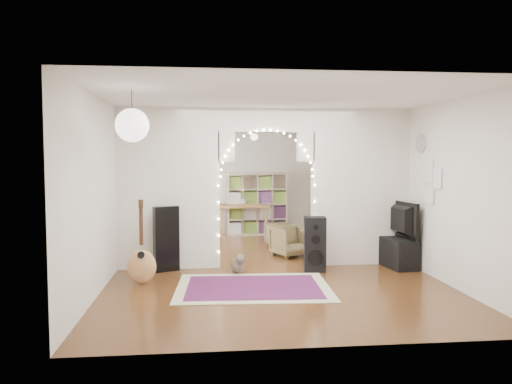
{
  "coord_description": "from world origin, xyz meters",
  "views": [
    {
      "loc": [
        -1.06,
        -8.46,
        1.87
      ],
      "look_at": [
        -0.14,
        0.3,
        1.26
      ],
      "focal_mm": 35.0,
      "sensor_mm": 36.0,
      "label": 1
    }
  ],
  "objects": [
    {
      "name": "tv",
      "position": [
        2.2,
        -0.25,
        0.81
      ],
      "size": [
        0.28,
        1.08,
        0.62
      ],
      "primitive_type": "imported",
      "rotation": [
        0.0,
        0.0,
        1.7
      ],
      "color": "black",
      "rests_on": "media_console"
    },
    {
      "name": "flower_vase",
      "position": [
        -0.15,
        3.25,
        0.85
      ],
      "size": [
        0.19,
        0.19,
        0.19
      ],
      "primitive_type": "imported",
      "rotation": [
        0.0,
        0.0,
        0.02
      ],
      "color": "white",
      "rests_on": "dining_table"
    },
    {
      "name": "picture_frames",
      "position": [
        2.48,
        -1.0,
        1.5
      ],
      "size": [
        0.02,
        0.5,
        0.7
      ],
      "primitive_type": null,
      "color": "white",
      "rests_on": "wall_right"
    },
    {
      "name": "wall_back",
      "position": [
        0.0,
        3.75,
        1.35
      ],
      "size": [
        5.0,
        0.02,
        2.7
      ],
      "primitive_type": "cube",
      "color": "silver",
      "rests_on": "floor"
    },
    {
      "name": "wall_front",
      "position": [
        0.0,
        -3.75,
        1.35
      ],
      "size": [
        5.0,
        0.02,
        2.7
      ],
      "primitive_type": "cube",
      "color": "silver",
      "rests_on": "floor"
    },
    {
      "name": "wall_left",
      "position": [
        -2.5,
        0.0,
        1.35
      ],
      "size": [
        0.02,
        7.5,
        2.7
      ],
      "primitive_type": "cube",
      "color": "silver",
      "rests_on": "floor"
    },
    {
      "name": "dining_chair_right",
      "position": [
        0.52,
        1.87,
        0.24
      ],
      "size": [
        0.59,
        0.6,
        0.47
      ],
      "primitive_type": "imported",
      "rotation": [
        0.0,
        0.0,
        0.18
      ],
      "color": "brown",
      "rests_on": "floor"
    },
    {
      "name": "floor",
      "position": [
        0.0,
        0.0,
        0.0
      ],
      "size": [
        7.5,
        7.5,
        0.0
      ],
      "primitive_type": "plane",
      "color": "black",
      "rests_on": "ground"
    },
    {
      "name": "ceiling_fan",
      "position": [
        0.0,
        2.0,
        2.4
      ],
      "size": [
        1.1,
        1.1,
        0.3
      ],
      "primitive_type": null,
      "color": "#B0873A",
      "rests_on": "ceiling"
    },
    {
      "name": "fairy_lights",
      "position": [
        0.0,
        -0.13,
        1.55
      ],
      "size": [
        1.64,
        0.04,
        1.6
      ],
      "primitive_type": null,
      "color": "#FFEABF",
      "rests_on": "divider_wall"
    },
    {
      "name": "bookcase",
      "position": [
        0.22,
        3.5,
        0.74
      ],
      "size": [
        1.49,
        0.59,
        1.49
      ],
      "primitive_type": "cube",
      "rotation": [
        0.0,
        0.0,
        0.16
      ],
      "color": "beige",
      "rests_on": "floor"
    },
    {
      "name": "floor_speaker",
      "position": [
        0.75,
        -0.49,
        0.45
      ],
      "size": [
        0.39,
        0.35,
        0.9
      ],
      "rotation": [
        0.0,
        0.0,
        -0.13
      ],
      "color": "black",
      "rests_on": "floor"
    },
    {
      "name": "ceiling",
      "position": [
        0.0,
        0.0,
        2.7
      ],
      "size": [
        5.0,
        7.5,
        0.02
      ],
      "primitive_type": "cube",
      "color": "white",
      "rests_on": "wall_back"
    },
    {
      "name": "guitar_case",
      "position": [
        -1.68,
        -0.25,
        0.54
      ],
      "size": [
        0.43,
        0.29,
        1.07
      ],
      "primitive_type": "cube",
      "rotation": [
        0.0,
        0.0,
        0.42
      ],
      "color": "black",
      "rests_on": "floor"
    },
    {
      "name": "area_rug",
      "position": [
        -0.36,
        -1.44,
        0.01
      ],
      "size": [
        2.28,
        1.77,
        0.02
      ],
      "primitive_type": "cube",
      "rotation": [
        0.0,
        0.0,
        -0.05
      ],
      "color": "maroon",
      "rests_on": "floor"
    },
    {
      "name": "paper_lantern",
      "position": [
        -1.9,
        -2.4,
        2.25
      ],
      "size": [
        0.4,
        0.4,
        0.4
      ],
      "primitive_type": "sphere",
      "color": "white",
      "rests_on": "ceiling"
    },
    {
      "name": "acoustic_guitar",
      "position": [
        -1.98,
        -1.04,
        0.46
      ],
      "size": [
        0.45,
        0.31,
        1.06
      ],
      "rotation": [
        0.0,
        0.0,
        0.42
      ],
      "color": "#B77C49",
      "rests_on": "floor"
    },
    {
      "name": "wall_right",
      "position": [
        2.5,
        0.0,
        1.35
      ],
      "size": [
        0.02,
        7.5,
        2.7
      ],
      "primitive_type": "cube",
      "color": "silver",
      "rests_on": "floor"
    },
    {
      "name": "dining_chair_left",
      "position": [
        0.57,
        0.75,
        0.28
      ],
      "size": [
        0.8,
        0.81,
        0.57
      ],
      "primitive_type": "imported",
      "rotation": [
        0.0,
        0.0,
        0.41
      ],
      "color": "brown",
      "rests_on": "floor"
    },
    {
      "name": "dining_table",
      "position": [
        -0.15,
        3.25,
        0.68
      ],
      "size": [
        1.21,
        0.82,
        0.76
      ],
      "rotation": [
        0.0,
        0.0,
        0.02
      ],
      "color": "brown",
      "rests_on": "floor"
    },
    {
      "name": "window",
      "position": [
        -2.47,
        1.8,
        1.5
      ],
      "size": [
        0.04,
        1.2,
        1.4
      ],
      "primitive_type": "cube",
      "color": "white",
      "rests_on": "wall_left"
    },
    {
      "name": "divider_wall",
      "position": [
        0.0,
        0.0,
        1.42
      ],
      "size": [
        5.0,
        0.2,
        2.7
      ],
      "color": "silver",
      "rests_on": "floor"
    },
    {
      "name": "wall_clock",
      "position": [
        2.48,
        -0.6,
        2.1
      ],
      "size": [
        0.03,
        0.31,
        0.31
      ],
      "primitive_type": "cylinder",
      "rotation": [
        0.0,
        1.57,
        0.0
      ],
      "color": "white",
      "rests_on": "wall_right"
    },
    {
      "name": "media_console",
      "position": [
        2.2,
        -0.25,
        0.25
      ],
      "size": [
        0.53,
        1.04,
        0.5
      ],
      "primitive_type": "cube",
      "rotation": [
        0.0,
        0.0,
        0.13
      ],
      "color": "black",
      "rests_on": "floor"
    },
    {
      "name": "tabby_cat",
      "position": [
        -0.52,
        -0.51,
        0.15
      ],
      "size": [
        0.3,
        0.55,
        0.36
      ],
      "rotation": [
        0.0,
        0.0,
        0.18
      ],
      "color": "brown",
      "rests_on": "floor"
    }
  ]
}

